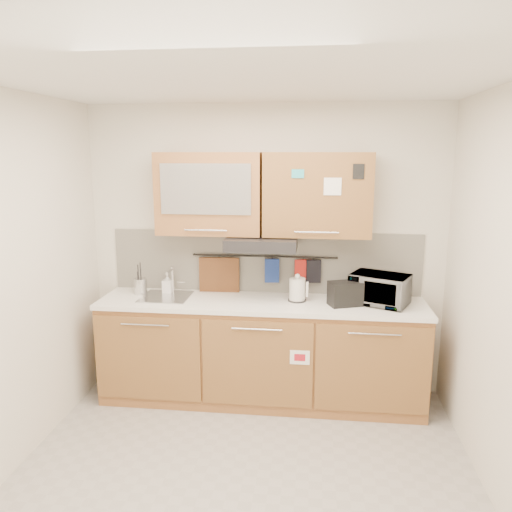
# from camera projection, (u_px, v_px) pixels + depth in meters

# --- Properties ---
(floor) EXTENTS (3.20, 3.20, 0.00)m
(floor) POSITION_uv_depth(u_px,v_px,m) (242.00, 484.00, 3.34)
(floor) COLOR #9E9993
(floor) RESTS_ON ground
(ceiling) EXTENTS (3.20, 3.20, 0.00)m
(ceiling) POSITION_uv_depth(u_px,v_px,m) (239.00, 76.00, 2.81)
(ceiling) COLOR white
(ceiling) RESTS_ON wall_back
(wall_back) EXTENTS (3.20, 0.00, 3.20)m
(wall_back) POSITION_uv_depth(u_px,v_px,m) (265.00, 251.00, 4.53)
(wall_back) COLOR silver
(wall_back) RESTS_ON ground
(base_cabinet) EXTENTS (2.80, 0.64, 0.88)m
(base_cabinet) POSITION_uv_depth(u_px,v_px,m) (261.00, 357.00, 4.42)
(base_cabinet) COLOR #A76E3B
(base_cabinet) RESTS_ON floor
(countertop) EXTENTS (2.82, 0.62, 0.04)m
(countertop) POSITION_uv_depth(u_px,v_px,m) (261.00, 303.00, 4.31)
(countertop) COLOR white
(countertop) RESTS_ON base_cabinet
(backsplash) EXTENTS (2.80, 0.02, 0.56)m
(backsplash) POSITION_uv_depth(u_px,v_px,m) (265.00, 262.00, 4.54)
(backsplash) COLOR silver
(backsplash) RESTS_ON countertop
(upper_cabinets) EXTENTS (1.82, 0.37, 0.70)m
(upper_cabinets) POSITION_uv_depth(u_px,v_px,m) (262.00, 194.00, 4.25)
(upper_cabinets) COLOR #A76E3B
(upper_cabinets) RESTS_ON wall_back
(range_hood) EXTENTS (0.60, 0.46, 0.10)m
(range_hood) POSITION_uv_depth(u_px,v_px,m) (262.00, 243.00, 4.26)
(range_hood) COLOR black
(range_hood) RESTS_ON upper_cabinets
(sink) EXTENTS (0.42, 0.40, 0.26)m
(sink) POSITION_uv_depth(u_px,v_px,m) (166.00, 297.00, 4.42)
(sink) COLOR silver
(sink) RESTS_ON countertop
(utensil_rail) EXTENTS (1.30, 0.02, 0.02)m
(utensil_rail) POSITION_uv_depth(u_px,v_px,m) (264.00, 256.00, 4.49)
(utensil_rail) COLOR black
(utensil_rail) RESTS_ON backsplash
(utensil_crock) EXTENTS (0.12, 0.12, 0.29)m
(utensil_crock) POSITION_uv_depth(u_px,v_px,m) (140.00, 286.00, 4.50)
(utensil_crock) COLOR #B9BABE
(utensil_crock) RESTS_ON countertop
(kettle) EXTENTS (0.17, 0.16, 0.24)m
(kettle) POSITION_uv_depth(u_px,v_px,m) (297.00, 290.00, 4.29)
(kettle) COLOR silver
(kettle) RESTS_ON countertop
(toaster) EXTENTS (0.31, 0.24, 0.20)m
(toaster) POSITION_uv_depth(u_px,v_px,m) (345.00, 293.00, 4.16)
(toaster) COLOR black
(toaster) RESTS_ON countertop
(microwave) EXTENTS (0.55, 0.48, 0.26)m
(microwave) POSITION_uv_depth(u_px,v_px,m) (380.00, 289.00, 4.20)
(microwave) COLOR #999999
(microwave) RESTS_ON countertop
(soap_bottle) EXTENTS (0.08, 0.09, 0.19)m
(soap_bottle) POSITION_uv_depth(u_px,v_px,m) (167.00, 283.00, 4.52)
(soap_bottle) COLOR #999999
(soap_bottle) RESTS_ON countertop
(cutting_board) EXTENTS (0.37, 0.04, 0.45)m
(cutting_board) POSITION_uv_depth(u_px,v_px,m) (219.00, 282.00, 4.57)
(cutting_board) COLOR brown
(cutting_board) RESTS_ON utensil_rail
(oven_mitt) EXTENTS (0.13, 0.05, 0.21)m
(oven_mitt) POSITION_uv_depth(u_px,v_px,m) (272.00, 271.00, 4.49)
(oven_mitt) COLOR navy
(oven_mitt) RESTS_ON utensil_rail
(dark_pouch) EXTENTS (0.13, 0.05, 0.21)m
(dark_pouch) POSITION_uv_depth(u_px,v_px,m) (314.00, 271.00, 4.45)
(dark_pouch) COLOR black
(dark_pouch) RESTS_ON utensil_rail
(pot_holder) EXTENTS (0.15, 0.05, 0.18)m
(pot_holder) POSITION_uv_depth(u_px,v_px,m) (303.00, 270.00, 4.46)
(pot_holder) COLOR #B51D18
(pot_holder) RESTS_ON utensil_rail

